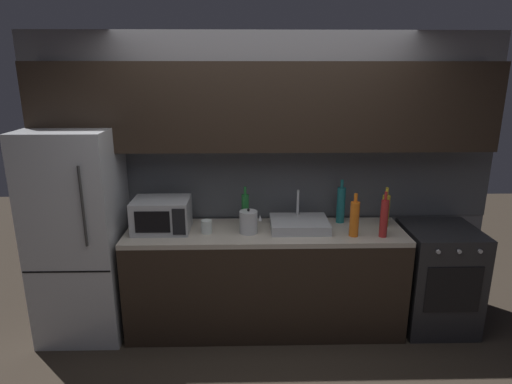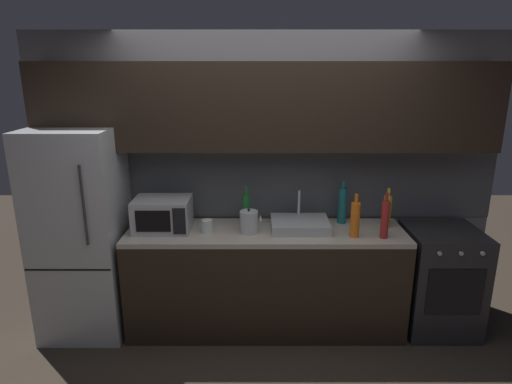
% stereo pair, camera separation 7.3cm
% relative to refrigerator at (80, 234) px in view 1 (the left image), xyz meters
% --- Properties ---
extents(back_wall, '(4.05, 0.44, 2.50)m').
position_rel_refrigerator_xyz_m(back_wall, '(1.53, 0.30, 0.67)').
color(back_wall, slate).
rests_on(back_wall, ground).
extents(counter_run, '(2.31, 0.60, 0.90)m').
position_rel_refrigerator_xyz_m(counter_run, '(1.53, 0.00, -0.43)').
color(counter_run, black).
rests_on(counter_run, ground).
extents(refrigerator, '(0.68, 0.69, 1.75)m').
position_rel_refrigerator_xyz_m(refrigerator, '(0.00, 0.00, 0.00)').
color(refrigerator, '#B7BABF').
rests_on(refrigerator, ground).
extents(oven_range, '(0.60, 0.62, 0.90)m').
position_rel_refrigerator_xyz_m(oven_range, '(3.03, -0.00, -0.43)').
color(oven_range, '#232326').
rests_on(oven_range, ground).
extents(microwave, '(0.46, 0.35, 0.27)m').
position_rel_refrigerator_xyz_m(microwave, '(0.68, 0.02, 0.16)').
color(microwave, '#A8AAAF').
rests_on(microwave, counter_run).
extents(sink_basin, '(0.48, 0.38, 0.30)m').
position_rel_refrigerator_xyz_m(sink_basin, '(1.82, 0.03, 0.06)').
color(sink_basin, '#ADAFB5').
rests_on(sink_basin, counter_run).
extents(kettle, '(0.18, 0.15, 0.21)m').
position_rel_refrigerator_xyz_m(kettle, '(1.40, -0.05, 0.12)').
color(kettle, '#B7BABF').
rests_on(kettle, counter_run).
extents(wine_bottle_red, '(0.06, 0.06, 0.37)m').
position_rel_refrigerator_xyz_m(wine_bottle_red, '(2.47, -0.16, 0.18)').
color(wine_bottle_red, '#A82323').
rests_on(wine_bottle_red, counter_run).
extents(wine_bottle_orange, '(0.07, 0.07, 0.35)m').
position_rel_refrigerator_xyz_m(wine_bottle_orange, '(2.24, -0.14, 0.17)').
color(wine_bottle_orange, orange).
rests_on(wine_bottle_orange, counter_run).
extents(wine_bottle_teal, '(0.07, 0.07, 0.38)m').
position_rel_refrigerator_xyz_m(wine_bottle_teal, '(2.20, 0.18, 0.19)').
color(wine_bottle_teal, '#19666B').
rests_on(wine_bottle_teal, counter_run).
extents(wine_bottle_yellow, '(0.07, 0.07, 0.34)m').
position_rel_refrigerator_xyz_m(wine_bottle_yellow, '(2.56, 0.08, 0.17)').
color(wine_bottle_yellow, gold).
rests_on(wine_bottle_yellow, counter_run).
extents(wine_bottle_green, '(0.06, 0.06, 0.34)m').
position_rel_refrigerator_xyz_m(wine_bottle_green, '(1.37, 0.14, 0.16)').
color(wine_bottle_green, '#1E6B2D').
rests_on(wine_bottle_green, counter_run).
extents(mug_clear, '(0.09, 0.09, 0.11)m').
position_rel_refrigerator_xyz_m(mug_clear, '(1.05, -0.05, 0.08)').
color(mug_clear, silver).
rests_on(mug_clear, counter_run).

